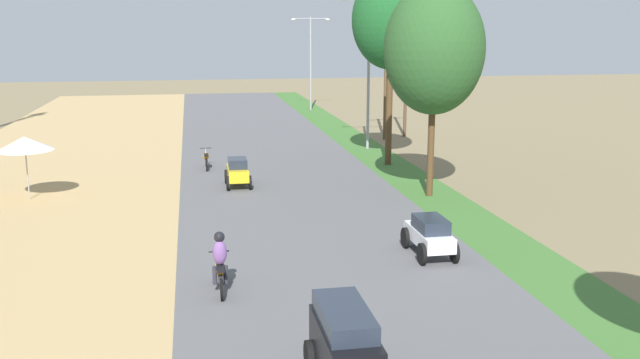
% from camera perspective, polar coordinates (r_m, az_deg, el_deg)
% --- Properties ---
extents(vendor_umbrella, '(2.20, 2.20, 2.52)m').
position_cam_1_polar(vendor_umbrella, '(29.94, -22.86, 2.70)').
color(vendor_umbrella, '#99999E').
rests_on(vendor_umbrella, dirt_shoulder).
extents(median_tree_second, '(3.95, 3.95, 8.44)m').
position_cam_1_polar(median_tree_second, '(28.18, 9.26, 10.37)').
color(median_tree_second, '#4C351E').
rests_on(median_tree_second, median_strip).
extents(median_tree_third, '(3.77, 3.77, 9.41)m').
position_cam_1_polar(median_tree_third, '(34.59, 5.78, 12.72)').
color(median_tree_third, '#4C351E').
rests_on(median_tree_third, median_strip).
extents(streetlamp_near, '(3.16, 0.20, 8.38)m').
position_cam_1_polar(streetlamp_near, '(39.17, 3.97, 9.45)').
color(streetlamp_near, gray).
rests_on(streetlamp_near, median_strip).
extents(streetlamp_mid, '(3.16, 0.20, 7.49)m').
position_cam_1_polar(streetlamp_mid, '(57.70, -0.76, 9.95)').
color(streetlamp_mid, gray).
rests_on(streetlamp_mid, median_strip).
extents(utility_pole_near, '(1.80, 0.20, 8.86)m').
position_cam_1_polar(utility_pole_near, '(42.82, 5.37, 9.36)').
color(utility_pole_near, brown).
rests_on(utility_pole_near, ground).
extents(utility_pole_far, '(1.80, 0.20, 8.66)m').
position_cam_1_polar(utility_pole_far, '(44.24, 7.02, 9.29)').
color(utility_pole_far, brown).
rests_on(utility_pole_far, ground).
extents(car_van_black, '(1.19, 2.41, 1.67)m').
position_cam_1_polar(car_van_black, '(13.40, 2.02, -13.33)').
color(car_van_black, black).
rests_on(car_van_black, road_strip).
extents(car_sedan_white, '(1.10, 2.26, 1.19)m').
position_cam_1_polar(car_sedan_white, '(21.30, 8.90, -4.40)').
color(car_sedan_white, silver).
rests_on(car_sedan_white, road_strip).
extents(car_hatchback_yellow, '(1.04, 2.00, 1.23)m').
position_cam_1_polar(car_hatchback_yellow, '(30.24, -6.71, 0.68)').
color(car_hatchback_yellow, gold).
rests_on(car_hatchback_yellow, road_strip).
extents(motorbike_ahead_second, '(0.54, 1.80, 1.66)m').
position_cam_1_polar(motorbike_ahead_second, '(18.34, -8.13, -6.78)').
color(motorbike_ahead_second, black).
rests_on(motorbike_ahead_second, road_strip).
extents(motorbike_ahead_third, '(0.54, 1.80, 0.94)m').
position_cam_1_polar(motorbike_ahead_third, '(34.30, -9.23, 1.70)').
color(motorbike_ahead_third, black).
rests_on(motorbike_ahead_third, road_strip).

